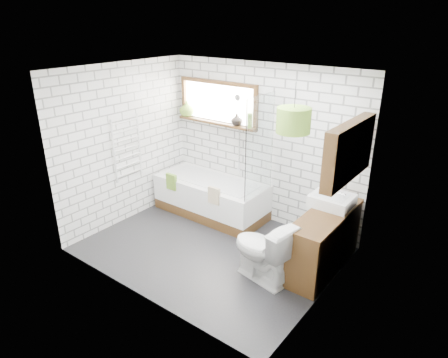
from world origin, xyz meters
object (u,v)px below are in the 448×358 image
Objects in this scene: basin at (332,200)px; bathtub at (211,197)px; vanity at (325,242)px; toilet at (262,250)px; pendant at (294,120)px.

bathtub is at bearing 177.44° from basin.
bathtub is at bearing 170.86° from vanity.
basin is at bearing 164.15° from toilet.
vanity reaches higher than bathtub.
basin is 1.15m from toilet.
basin is 1.52m from pendant.
basin is (2.11, -0.09, 0.58)m from bathtub.
bathtub is 5.14× the size of pendant.
pendant reaches higher than basin.
basin is (-0.06, 0.25, 0.48)m from vanity.
basin reaches higher than bathtub.
vanity is 0.86m from toilet.
vanity is 0.54m from basin.
vanity is (2.17, -0.35, 0.10)m from bathtub.
pendant is (-0.18, -0.90, 1.22)m from basin.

